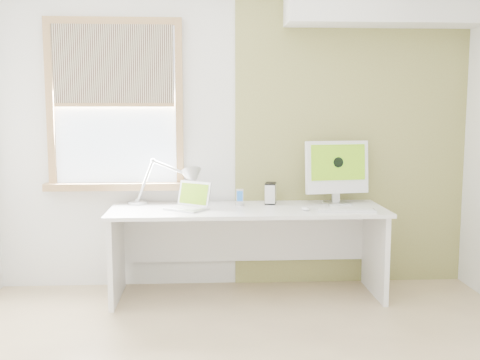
{
  "coord_description": "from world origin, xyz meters",
  "views": [
    {
      "loc": [
        -0.24,
        -3.1,
        1.54
      ],
      "look_at": [
        0.0,
        1.05,
        1.0
      ],
      "focal_mm": 42.64,
      "sensor_mm": 36.0,
      "label": 1
    }
  ],
  "objects": [
    {
      "name": "imac",
      "position": [
        0.84,
        1.56,
        1.02
      ],
      "size": [
        0.54,
        0.21,
        0.53
      ],
      "color": "#B7BABC",
      "rests_on": "desk"
    },
    {
      "name": "room",
      "position": [
        0.0,
        0.0,
        1.3
      ],
      "size": [
        4.04,
        3.54,
        2.64
      ],
      "color": "tan",
      "rests_on": "ground"
    },
    {
      "name": "phone_dock",
      "position": [
        0.03,
        1.5,
        0.77
      ],
      "size": [
        0.08,
        0.08,
        0.14
      ],
      "color": "#B7BABC",
      "rests_on": "desk"
    },
    {
      "name": "desk",
      "position": [
        0.08,
        1.44,
        0.53
      ],
      "size": [
        2.2,
        0.7,
        0.73
      ],
      "color": "white",
      "rests_on": "room"
    },
    {
      "name": "keyboard",
      "position": [
        0.83,
        1.19,
        0.74
      ],
      "size": [
        0.45,
        0.16,
        0.02
      ],
      "color": "white",
      "rests_on": "desk"
    },
    {
      "name": "mouse",
      "position": [
        0.52,
        1.25,
        0.74
      ],
      "size": [
        0.08,
        0.11,
        0.03
      ],
      "primitive_type": "ellipsoid",
      "rotation": [
        0.0,
        0.0,
        0.26
      ],
      "color": "white",
      "rests_on": "desk"
    },
    {
      "name": "external_drive",
      "position": [
        0.29,
        1.57,
        0.82
      ],
      "size": [
        0.11,
        0.15,
        0.18
      ],
      "color": "#B7BABC",
      "rests_on": "desk"
    },
    {
      "name": "laptop",
      "position": [
        -0.38,
        1.37,
        0.78
      ],
      "size": [
        0.39,
        0.37,
        0.21
      ],
      "color": "#B7BABC",
      "rests_on": "desk"
    },
    {
      "name": "desk_lamp",
      "position": [
        -0.45,
        1.55,
        0.93
      ],
      "size": [
        0.66,
        0.31,
        0.38
      ],
      "color": "#B7BABC",
      "rests_on": "desk"
    },
    {
      "name": "accent_wall",
      "position": [
        1.0,
        1.74,
        1.3
      ],
      "size": [
        2.0,
        0.02,
        2.6
      ],
      "primitive_type": "cube",
      "color": "olive",
      "rests_on": "room"
    },
    {
      "name": "window",
      "position": [
        -1.0,
        1.71,
        1.54
      ],
      "size": [
        1.2,
        0.14,
        1.42
      ],
      "color": "olive",
      "rests_on": "room"
    }
  ]
}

